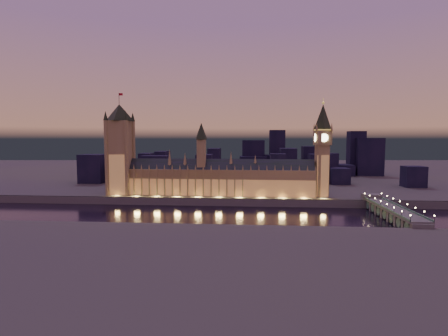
# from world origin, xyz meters

# --- Properties ---
(ground_plane) EXTENTS (2000.00, 2000.00, 0.00)m
(ground_plane) POSITION_xyz_m (0.00, 0.00, 0.00)
(ground_plane) COLOR black
(ground_plane) RESTS_ON ground
(north_bank) EXTENTS (2000.00, 960.00, 8.00)m
(north_bank) POSITION_xyz_m (0.00, 520.00, 4.00)
(north_bank) COLOR #3A3540
(north_bank) RESTS_ON ground
(embankment_wall) EXTENTS (2000.00, 2.50, 8.00)m
(embankment_wall) POSITION_xyz_m (0.00, 41.00, 4.00)
(embankment_wall) COLOR #524C51
(embankment_wall) RESTS_ON ground
(palace_of_westminster) EXTENTS (202.00, 24.56, 78.00)m
(palace_of_westminster) POSITION_xyz_m (-0.95, 61.75, 26.37)
(palace_of_westminster) COLOR olive
(palace_of_westminster) RESTS_ON north_bank
(victoria_tower) EXTENTS (31.68, 31.68, 110.43)m
(victoria_tower) POSITION_xyz_m (-110.00, 61.92, 62.56)
(victoria_tower) COLOR olive
(victoria_tower) RESTS_ON north_bank
(elizabeth_tower) EXTENTS (18.00, 18.00, 103.16)m
(elizabeth_tower) POSITION_xyz_m (108.00, 61.92, 65.37)
(elizabeth_tower) COLOR olive
(elizabeth_tower) RESTS_ON north_bank
(westminster_bridge) EXTENTS (17.13, 113.00, 15.90)m
(westminster_bridge) POSITION_xyz_m (154.02, -3.46, 5.99)
(westminster_bridge) COLOR #524C51
(westminster_bridge) RESTS_ON ground
(river_boat) EXTENTS (45.50, 12.74, 4.50)m
(river_boat) POSITION_xyz_m (94.02, -58.00, 1.56)
(river_boat) COLOR #524C51
(river_boat) RESTS_ON ground
(city_backdrop) EXTENTS (463.21, 215.63, 87.04)m
(city_backdrop) POSITION_xyz_m (36.10, 249.58, 31.47)
(city_backdrop) COLOR black
(city_backdrop) RESTS_ON north_bank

